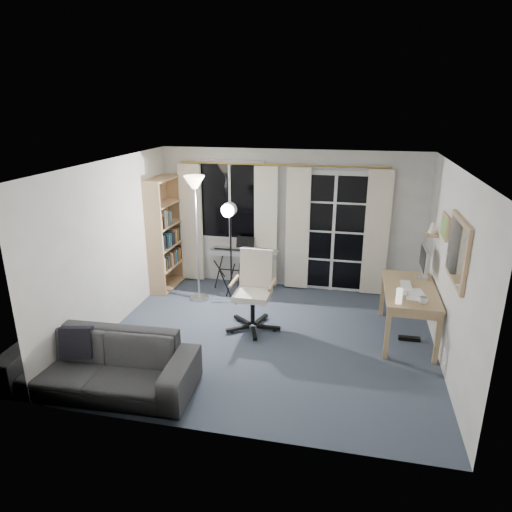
{
  "coord_description": "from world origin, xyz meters",
  "views": [
    {
      "loc": [
        1.04,
        -5.57,
        3.13
      ],
      "look_at": [
        -0.24,
        0.35,
        1.08
      ],
      "focal_mm": 32.0,
      "sensor_mm": 36.0,
      "label": 1
    }
  ],
  "objects": [
    {
      "name": "torchiere_lamp",
      "position": [
        -1.37,
        1.08,
        1.65
      ],
      "size": [
        0.4,
        0.4,
        2.05
      ],
      "rotation": [
        0.0,
        0.0,
        0.26
      ],
      "color": "#B2B2B7",
      "rests_on": "floor"
    },
    {
      "name": "wall_mirror",
      "position": [
        2.22,
        -0.35,
        1.55
      ],
      "size": [
        0.04,
        0.94,
        0.74
      ],
      "color": "#A67E57",
      "rests_on": "floor"
    },
    {
      "name": "keyboard_piano",
      "position": [
        -0.74,
        1.7,
        0.65
      ],
      "size": [
        1.19,
        0.59,
        0.86
      ],
      "rotation": [
        0.0,
        0.0,
        -0.02
      ],
      "color": "black",
      "rests_on": "floor"
    },
    {
      "name": "floor",
      "position": [
        0.0,
        0.0,
        -0.01
      ],
      "size": [
        4.5,
        4.0,
        0.02
      ],
      "primitive_type": "cube",
      "color": "#374150",
      "rests_on": "ground"
    },
    {
      "name": "desk_clutter",
      "position": [
        1.82,
        0.24,
        0.57
      ],
      "size": [
        0.43,
        0.83,
        0.93
      ],
      "rotation": [
        0.0,
        0.0,
        -0.0
      ],
      "color": "white",
      "rests_on": "desk"
    },
    {
      "name": "french_door",
      "position": [
        0.75,
        1.97,
        1.03
      ],
      "size": [
        1.32,
        0.09,
        2.11
      ],
      "color": "white",
      "rests_on": "floor"
    },
    {
      "name": "framed_print",
      "position": [
        2.23,
        0.55,
        1.6
      ],
      "size": [
        0.03,
        0.42,
        0.32
      ],
      "color": "#A67E57",
      "rests_on": "floor"
    },
    {
      "name": "window",
      "position": [
        -1.05,
        1.97,
        1.5
      ],
      "size": [
        1.2,
        0.08,
        1.4
      ],
      "color": "white",
      "rests_on": "floor"
    },
    {
      "name": "curtains",
      "position": [
        -0.14,
        1.88,
        1.09
      ],
      "size": [
        3.6,
        0.07,
        2.13
      ],
      "color": "gold",
      "rests_on": "floor"
    },
    {
      "name": "sofa",
      "position": [
        -1.65,
        -1.55,
        0.43
      ],
      "size": [
        2.2,
        0.72,
        0.85
      ],
      "rotation": [
        0.0,
        0.0,
        0.04
      ],
      "color": "#28292B",
      "rests_on": "floor"
    },
    {
      "name": "bookshelf",
      "position": [
        -2.13,
        1.48,
        0.92
      ],
      "size": [
        0.34,
        0.92,
        1.95
      ],
      "rotation": [
        0.0,
        0.0,
        -0.04
      ],
      "color": "#A67E57",
      "rests_on": "floor"
    },
    {
      "name": "monitor",
      "position": [
        2.08,
        0.91,
        1.01
      ],
      "size": [
        0.18,
        0.53,
        0.46
      ],
      "rotation": [
        0.0,
        0.0,
        -0.0
      ],
      "color": "silver",
      "rests_on": "desk"
    },
    {
      "name": "wall_shelf",
      "position": [
        2.16,
        1.05,
        1.41
      ],
      "size": [
        0.16,
        0.3,
        0.18
      ],
      "color": "#A67E57",
      "rests_on": "floor"
    },
    {
      "name": "desk",
      "position": [
        1.88,
        0.46,
        0.64
      ],
      "size": [
        0.69,
        1.37,
        0.73
      ],
      "rotation": [
        0.0,
        0.0,
        -0.0
      ],
      "color": "tan",
      "rests_on": "floor"
    },
    {
      "name": "mug",
      "position": [
        1.98,
        -0.04,
        0.79
      ],
      "size": [
        0.12,
        0.09,
        0.12
      ],
      "primitive_type": "imported",
      "rotation": [
        0.0,
        0.0,
        -0.0
      ],
      "color": "silver",
      "rests_on": "desk"
    },
    {
      "name": "studio_light",
      "position": [
        -0.82,
        1.07,
        1.37
      ],
      "size": [
        0.32,
        0.34,
        1.7
      ],
      "rotation": [
        0.0,
        0.0,
        -0.08
      ],
      "color": "black",
      "rests_on": "floor"
    },
    {
      "name": "office_chair",
      "position": [
        -0.26,
        0.37,
        0.67
      ],
      "size": [
        0.76,
        0.79,
        1.14
      ],
      "rotation": [
        0.0,
        0.0,
        -0.01
      ],
      "color": "black",
      "rests_on": "floor"
    }
  ]
}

